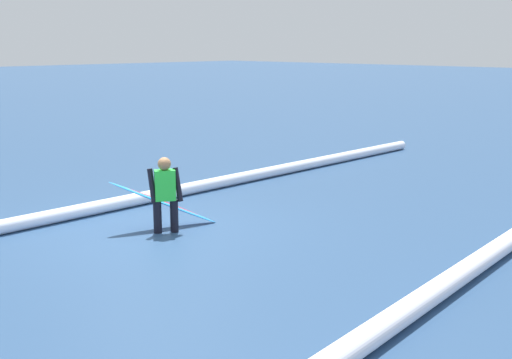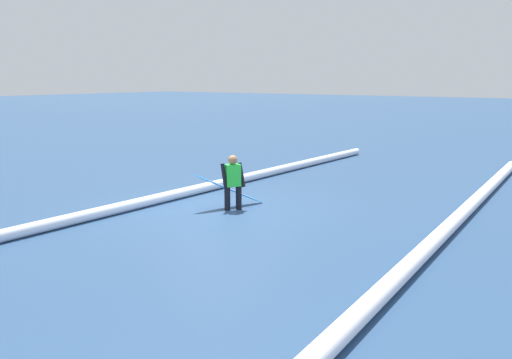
{
  "view_description": "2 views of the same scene",
  "coord_description": "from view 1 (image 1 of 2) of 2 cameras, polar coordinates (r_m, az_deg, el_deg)",
  "views": [
    {
      "loc": [
        6.43,
        8.67,
        3.13
      ],
      "look_at": [
        -0.72,
        1.85,
        1.04
      ],
      "focal_mm": 45.43,
      "sensor_mm": 36.0,
      "label": 1
    },
    {
      "loc": [
        10.06,
        8.18,
        3.06
      ],
      "look_at": [
        0.04,
        1.09,
        0.82
      ],
      "focal_mm": 39.6,
      "sensor_mm": 36.0,
      "label": 2
    }
  ],
  "objects": [
    {
      "name": "surfboard",
      "position": [
        11.25,
        -8.1,
        -2.05
      ],
      "size": [
        1.78,
        1.06,
        0.91
      ],
      "color": "#268CE5",
      "rests_on": "ground_plane"
    },
    {
      "name": "wave_crest_foreground",
      "position": [
        11.96,
        -17.99,
        -3.23
      ],
      "size": [
        23.19,
        0.47,
        0.25
      ],
      "primitive_type": "cylinder",
      "rotation": [
        0.0,
        1.57,
        -0.01
      ],
      "color": "white",
      "rests_on": "ground_plane"
    },
    {
      "name": "ground_plane",
      "position": [
        11.24,
        -9.41,
        -4.42
      ],
      "size": [
        156.97,
        156.97,
        0.0
      ],
      "primitive_type": "plane",
      "color": "navy"
    },
    {
      "name": "surfer",
      "position": [
        10.89,
        -8.0,
        -1.02
      ],
      "size": [
        0.45,
        0.43,
        1.29
      ],
      "rotation": [
        0.0,
        0.0,
        2.56
      ],
      "color": "black",
      "rests_on": "ground_plane"
    },
    {
      "name": "wave_crest_midground",
      "position": [
        8.94,
        17.3,
        -8.16
      ],
      "size": [
        17.96,
        1.59,
        0.28
      ],
      "primitive_type": "cylinder",
      "rotation": [
        0.0,
        1.57,
        0.07
      ],
      "color": "white",
      "rests_on": "ground_plane"
    }
  ]
}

